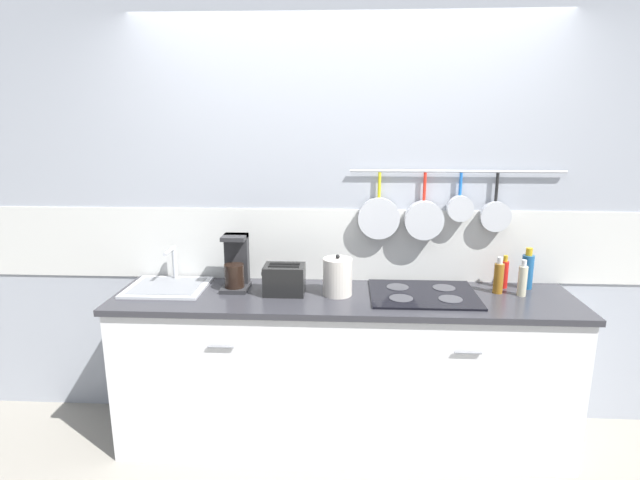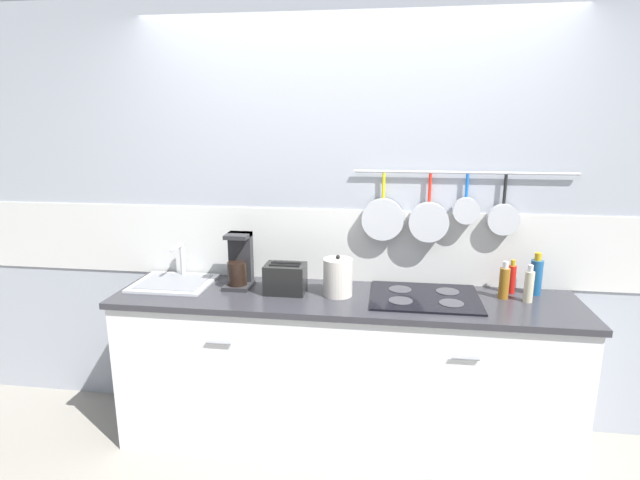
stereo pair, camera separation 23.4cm
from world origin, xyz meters
name	(u,v)px [view 1 (the left image)]	position (x,y,z in m)	size (l,w,h in m)	color
ground_plane	(342,439)	(0.00, 0.00, 0.00)	(12.00, 12.00, 0.00)	gray
wall_back	(345,224)	(0.00, 0.33, 1.28)	(7.20, 0.15, 2.60)	#999EA8
cabinet_base	(343,373)	(0.00, 0.00, 0.45)	(2.59, 0.57, 0.89)	silver
countertop	(343,299)	(0.00, 0.00, 0.91)	(2.63, 0.59, 0.03)	#2D2D33
sink_basin	(168,285)	(-1.05, 0.09, 0.94)	(0.45, 0.39, 0.22)	#B7BABF
coffee_maker	(236,266)	(-0.64, 0.11, 1.06)	(0.15, 0.19, 0.32)	#262628
toaster	(284,279)	(-0.34, 0.02, 1.01)	(0.25, 0.17, 0.17)	black
kettle	(338,277)	(-0.03, 0.02, 1.03)	(0.17, 0.17, 0.24)	beige
cooktop	(423,294)	(0.46, 0.04, 0.93)	(0.60, 0.48, 0.01)	black
bottle_cooking_wine	(499,277)	(0.89, 0.10, 1.02)	(0.06, 0.06, 0.21)	#8C5919
bottle_hot_sauce	(504,273)	(0.95, 0.20, 1.01)	(0.05, 0.05, 0.20)	red
bottle_olive_oil	(523,280)	(1.01, 0.06, 1.02)	(0.05, 0.05, 0.21)	#BFB799
bottle_vinegar	(527,271)	(1.08, 0.20, 1.04)	(0.07, 0.07, 0.25)	navy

